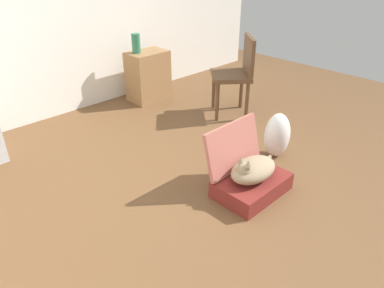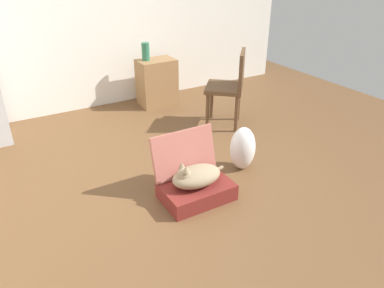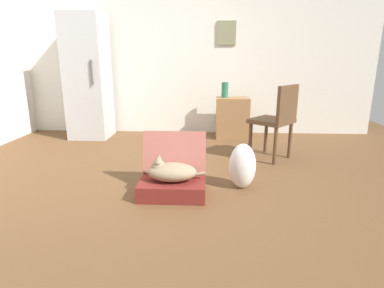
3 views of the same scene
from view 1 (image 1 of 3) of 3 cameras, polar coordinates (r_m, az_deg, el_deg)
name	(u,v)px [view 1 (image 1 of 3)]	position (r m, az deg, el deg)	size (l,w,h in m)	color
ground_plane	(198,186)	(3.06, 0.88, -6.74)	(7.68, 7.68, 0.00)	brown
suitcase_base	(252,185)	(2.99, 9.43, -6.48)	(0.60, 0.40, 0.15)	maroon
suitcase_lid	(233,147)	(2.95, 6.54, -0.46)	(0.60, 0.40, 0.04)	#B26356
cat	(252,169)	(2.89, 9.53, -3.99)	(0.52, 0.28, 0.24)	#998466
plastic_bag_white	(277,135)	(3.48, 13.32, 1.37)	(0.25, 0.23, 0.44)	white
side_table	(148,76)	(4.74, -6.94, 10.63)	(0.50, 0.34, 0.63)	olive
vase_tall	(136,43)	(4.58, -8.85, 15.46)	(0.10, 0.10, 0.23)	#2D7051
chair	(237,72)	(4.23, 7.12, 11.23)	(0.62, 0.62, 0.91)	brown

